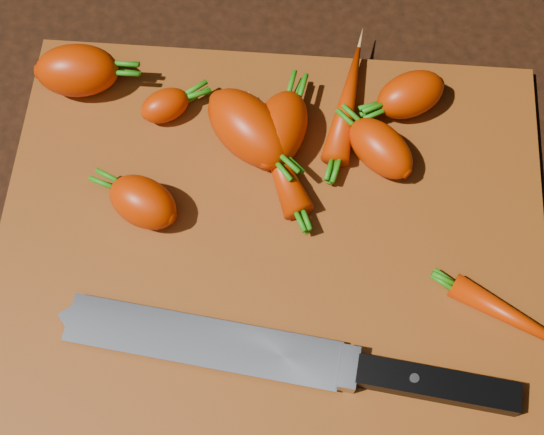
{
  "coord_description": "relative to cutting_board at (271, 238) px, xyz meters",
  "views": [
    {
      "loc": [
        0.02,
        -0.26,
        0.65
      ],
      "look_at": [
        0.0,
        0.01,
        0.03
      ],
      "focal_mm": 50.0,
      "sensor_mm": 36.0,
      "label": 1
    }
  ],
  "objects": [
    {
      "name": "carrot_5",
      "position": [
        -0.11,
        0.12,
        0.02
      ],
      "size": [
        0.06,
        0.05,
        0.03
      ],
      "primitive_type": "ellipsoid",
      "rotation": [
        0.0,
        0.0,
        0.55
      ],
      "color": "#C12A00",
      "rests_on": "cutting_board"
    },
    {
      "name": "carrot_6",
      "position": [
        0.1,
        0.09,
        0.03
      ],
      "size": [
        0.08,
        0.08,
        0.04
      ],
      "primitive_type": "ellipsoid",
      "rotation": [
        0.0,
        0.0,
        2.37
      ],
      "color": "#C12A00",
      "rests_on": "cutting_board"
    },
    {
      "name": "cutting_board",
      "position": [
        0.0,
        0.0,
        0.0
      ],
      "size": [
        0.5,
        0.4,
        0.01
      ],
      "primitive_type": "cube",
      "color": "brown",
      "rests_on": "ground"
    },
    {
      "name": "carrot_3",
      "position": [
        0.0,
        0.1,
        0.03
      ],
      "size": [
        0.07,
        0.09,
        0.05
      ],
      "primitive_type": "ellipsoid",
      "rotation": [
        0.0,
        0.0,
        1.3
      ],
      "color": "#C12A00",
      "rests_on": "cutting_board"
    },
    {
      "name": "carrot_4",
      "position": [
        0.12,
        0.15,
        0.03
      ],
      "size": [
        0.08,
        0.07,
        0.04
      ],
      "primitive_type": "ellipsoid",
      "rotation": [
        0.0,
        0.0,
        3.64
      ],
      "color": "#C12A00",
      "rests_on": "cutting_board"
    },
    {
      "name": "knife",
      "position": [
        -0.03,
        -0.11,
        0.02
      ],
      "size": [
        0.39,
        0.08,
        0.02
      ],
      "rotation": [
        0.0,
        0.0,
        -0.11
      ],
      "color": "gray",
      "rests_on": "cutting_board"
    },
    {
      "name": "carrot_9",
      "position": [
        0.0,
        0.07,
        0.02
      ],
      "size": [
        0.07,
        0.11,
        0.03
      ],
      "primitive_type": "ellipsoid",
      "rotation": [
        0.0,
        0.0,
        2.0
      ],
      "color": "#C12A00",
      "rests_on": "cutting_board"
    },
    {
      "name": "carrot_0",
      "position": [
        -0.2,
        0.15,
        0.03
      ],
      "size": [
        0.08,
        0.06,
        0.05
      ],
      "primitive_type": "ellipsoid",
      "rotation": [
        0.0,
        0.0,
        0.1
      ],
      "color": "#C12A00",
      "rests_on": "cutting_board"
    },
    {
      "name": "ground",
      "position": [
        0.0,
        0.0,
        -0.01
      ],
      "size": [
        2.0,
        2.0,
        0.01
      ],
      "primitive_type": "cube",
      "color": "black"
    },
    {
      "name": "carrot_8",
      "position": [
        0.22,
        -0.07,
        0.02
      ],
      "size": [
        0.13,
        0.08,
        0.02
      ],
      "primitive_type": "ellipsoid",
      "rotation": [
        0.0,
        0.0,
        -0.47
      ],
      "color": "#C12A00",
      "rests_on": "cutting_board"
    },
    {
      "name": "carrot_1",
      "position": [
        -0.12,
        0.01,
        0.03
      ],
      "size": [
        0.08,
        0.07,
        0.04
      ],
      "primitive_type": "ellipsoid",
      "rotation": [
        0.0,
        0.0,
        2.69
      ],
      "color": "#C12A00",
      "rests_on": "cutting_board"
    },
    {
      "name": "carrot_7",
      "position": [
        0.06,
        0.14,
        0.02
      ],
      "size": [
        0.05,
        0.13,
        0.03
      ],
      "primitive_type": "ellipsoid",
      "rotation": [
        0.0,
        0.0,
        1.42
      ],
      "color": "#C12A00",
      "rests_on": "cutting_board"
    },
    {
      "name": "carrot_2",
      "position": [
        -0.03,
        0.09,
        0.03
      ],
      "size": [
        0.11,
        0.11,
        0.06
      ],
      "primitive_type": "ellipsoid",
      "rotation": [
        0.0,
        0.0,
        -0.76
      ],
      "color": "#C12A00",
      "rests_on": "cutting_board"
    }
  ]
}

